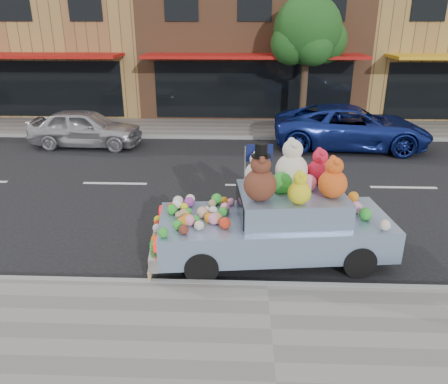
{
  "coord_description": "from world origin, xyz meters",
  "views": [
    {
      "loc": [
        -0.48,
        -11.34,
        4.32
      ],
      "look_at": [
        -0.79,
        -3.65,
        1.25
      ],
      "focal_mm": 35.0,
      "sensor_mm": 36.0,
      "label": 1
    }
  ],
  "objects_px": {
    "street_tree": "(308,36)",
    "art_car": "(276,218)",
    "car_blue": "(351,127)",
    "car_silver": "(85,128)"
  },
  "relations": [
    {
      "from": "street_tree",
      "to": "car_silver",
      "type": "relative_size",
      "value": 1.32
    },
    {
      "from": "car_blue",
      "to": "art_car",
      "type": "relative_size",
      "value": 1.16
    },
    {
      "from": "street_tree",
      "to": "art_car",
      "type": "height_order",
      "value": "street_tree"
    },
    {
      "from": "street_tree",
      "to": "car_blue",
      "type": "xyz_separation_m",
      "value": [
        1.38,
        -2.59,
        -2.94
      ]
    },
    {
      "from": "street_tree",
      "to": "car_silver",
      "type": "height_order",
      "value": "street_tree"
    },
    {
      "from": "street_tree",
      "to": "art_car",
      "type": "xyz_separation_m",
      "value": [
        -1.83,
        -10.42,
        -2.87
      ]
    },
    {
      "from": "art_car",
      "to": "car_blue",
      "type": "bearing_deg",
      "value": 61.49
    },
    {
      "from": "street_tree",
      "to": "car_blue",
      "type": "relative_size",
      "value": 0.97
    },
    {
      "from": "car_silver",
      "to": "car_blue",
      "type": "xyz_separation_m",
      "value": [
        9.45,
        0.19,
        0.08
      ]
    },
    {
      "from": "street_tree",
      "to": "art_car",
      "type": "relative_size",
      "value": 1.12
    }
  ]
}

